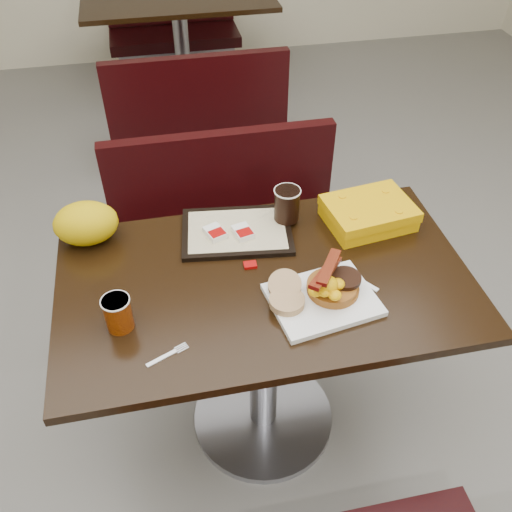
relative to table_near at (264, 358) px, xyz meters
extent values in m
cube|color=gray|center=(0.00, 0.00, -0.38)|extent=(6.00, 7.00, 0.01)
cube|color=white|center=(0.14, -0.12, 0.38)|extent=(0.32, 0.26, 0.02)
cylinder|color=brown|center=(0.17, -0.10, 0.41)|extent=(0.17, 0.17, 0.03)
cylinder|color=black|center=(0.21, -0.10, 0.43)|extent=(0.11, 0.11, 0.01)
ellipsoid|color=#E5CC04|center=(0.14, -0.13, 0.45)|extent=(0.10, 0.09, 0.05)
cylinder|color=#A68557|center=(0.03, -0.13, 0.40)|extent=(0.10, 0.10, 0.02)
cylinder|color=#A68557|center=(0.04, -0.08, 0.41)|extent=(0.11, 0.11, 0.05)
cylinder|color=#9B3D05|center=(-0.42, -0.10, 0.43)|extent=(0.08, 0.08, 0.10)
cube|color=white|center=(0.25, -0.05, 0.38)|extent=(0.11, 0.15, 0.00)
cube|color=#8C0504|center=(-0.03, 0.06, 0.38)|extent=(0.04, 0.03, 0.01)
cube|color=black|center=(-0.04, 0.22, 0.38)|extent=(0.37, 0.28, 0.02)
cube|color=silver|center=(-0.12, 0.21, 0.40)|extent=(0.07, 0.09, 0.02)
cube|color=silver|center=(-0.03, 0.19, 0.40)|extent=(0.07, 0.08, 0.02)
cylinder|color=black|center=(0.12, 0.24, 0.45)|extent=(0.08, 0.08, 0.11)
cube|color=#D89A03|center=(0.38, 0.19, 0.41)|extent=(0.29, 0.24, 0.07)
ellipsoid|color=#D39607|center=(-0.50, 0.28, 0.44)|extent=(0.21, 0.16, 0.14)
camera|label=1|loc=(-0.26, -1.13, 1.51)|focal=39.02mm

